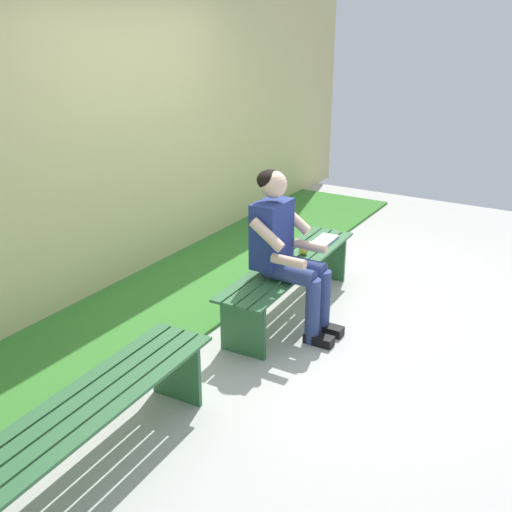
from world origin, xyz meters
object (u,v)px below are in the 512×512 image
object	(u,v)px
bench_near	(291,273)
apple	(303,250)
person_seated	(286,246)
bench_far	(82,424)
book_open	(322,242)

from	to	relation	value
bench_near	apple	xyz separation A→B (m)	(-0.20, 0.01, 0.14)
bench_near	person_seated	distance (m)	0.45
bench_near	bench_far	distance (m)	2.27
person_seated	bench_far	bearing A→B (deg)	-2.87
apple	book_open	world-z (taller)	apple
person_seated	apple	distance (m)	0.52
bench_near	apple	distance (m)	0.24
person_seated	apple	world-z (taller)	person_seated
bench_far	apple	bearing A→B (deg)	179.69
book_open	person_seated	bearing A→B (deg)	2.16
bench_far	book_open	bearing A→B (deg)	179.29
bench_near	book_open	xyz separation A→B (m)	(-0.52, 0.03, 0.11)
book_open	bench_near	bearing A→B (deg)	-6.35
bench_far	person_seated	world-z (taller)	person_seated
bench_far	person_seated	xyz separation A→B (m)	(-1.99, 0.10, 0.34)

